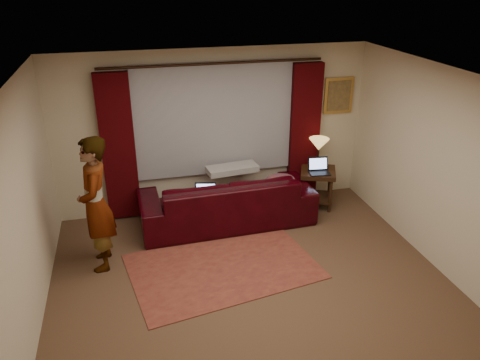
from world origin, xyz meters
The scene contains 19 objects.
floor centered at (0.00, 0.00, -0.01)m, with size 5.00×5.00×0.01m, color brown.
ceiling centered at (0.00, 0.00, 2.60)m, with size 5.00×5.00×0.02m, color silver.
wall_back centered at (0.00, 2.50, 1.30)m, with size 5.00×0.02×2.60m, color beige.
wall_left centered at (-2.50, 0.00, 1.30)m, with size 0.02×5.00×2.60m, color beige.
wall_right centered at (2.50, 0.00, 1.30)m, with size 0.02×5.00×2.60m, color beige.
sheer_curtain centered at (0.00, 2.44, 1.50)m, with size 2.50×0.05×1.80m, color gray.
drape_left centered at (-1.50, 2.39, 1.18)m, with size 0.50×0.14×2.30m, color #330205.
drape_right centered at (1.50, 2.39, 1.18)m, with size 0.50×0.14×2.30m, color #330205.
curtain_rod centered at (0.00, 2.39, 2.38)m, with size 0.04×0.04×3.40m, color black.
picture_frame centered at (2.10, 2.47, 1.75)m, with size 0.50×0.04×0.60m, color #BE8E3F.
sofa centered at (0.05, 1.84, 0.54)m, with size 2.66×1.15×1.08m, color black.
throw_blanket centered at (0.20, 2.10, 1.07)m, with size 0.80×0.32×0.09m, color #999793.
clothing_pile centered at (0.89, 1.77, 0.64)m, with size 0.48×0.37×0.20m, color brown.
laptop_sofa centered at (-0.33, 1.59, 0.65)m, with size 0.32×0.34×0.23m, color black, non-canonical shape.
area_rug centered at (-0.28, 0.65, 0.01)m, with size 2.41×1.61×0.01m, color brown.
end_table centered at (1.64, 2.02, 0.32)m, with size 0.56×0.56×0.64m, color black.
tiffany_lamp centered at (1.65, 2.10, 0.90)m, with size 0.33×0.33×0.52m, color #9E9649, non-canonical shape.
laptop_table centered at (1.60, 1.90, 0.76)m, with size 0.32×0.35×0.24m, color black, non-canonical shape.
person centered at (-1.83, 1.11, 0.91)m, with size 0.53×0.53×1.82m, color #999793.
Camera 1 is at (-1.34, -4.50, 3.67)m, focal length 35.00 mm.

